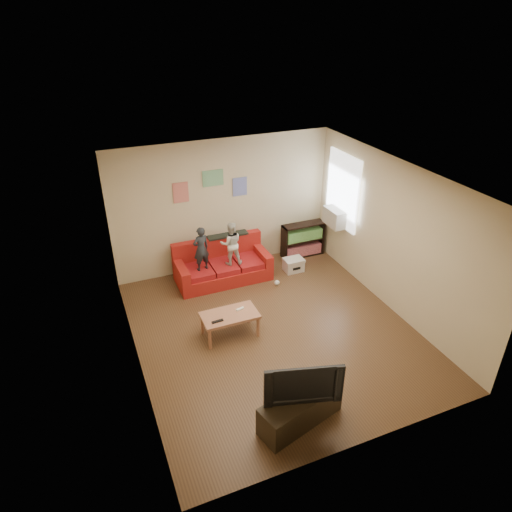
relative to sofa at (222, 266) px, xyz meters
name	(u,v)px	position (x,y,z in m)	size (l,w,h in m)	color
room_shell	(276,262)	(0.25, -1.98, 1.08)	(4.52, 5.02, 2.72)	brown
sofa	(222,266)	(0.00, 0.00, 0.00)	(1.86, 0.85, 0.82)	#A81D17
child_a	(201,249)	(-0.45, -0.16, 0.56)	(0.33, 0.21, 0.89)	#202429
child_b	(231,244)	(0.15, -0.16, 0.56)	(0.43, 0.33, 0.88)	silver
coffee_table	(230,317)	(-0.47, -1.79, 0.08)	(0.93, 0.51, 0.42)	#B07153
remote	(218,321)	(-0.72, -1.91, 0.15)	(0.19, 0.05, 0.02)	black
game_controller	(240,309)	(-0.27, -1.74, 0.16)	(0.14, 0.04, 0.03)	white
bookshelf	(303,241)	(1.95, 0.25, 0.06)	(0.94, 0.28, 0.75)	black
window	(343,190)	(2.47, -0.33, 1.37)	(0.04, 1.08, 1.48)	white
ac_unit	(335,217)	(2.35, -0.33, 0.81)	(0.28, 0.55, 0.35)	#B7B2A3
artwork_left	(181,193)	(-0.60, 0.50, 1.48)	(0.30, 0.01, 0.40)	#D87266
artwork_center	(213,178)	(0.05, 0.50, 1.68)	(0.42, 0.01, 0.32)	#72B27F
artwork_right	(240,187)	(0.60, 0.50, 1.43)	(0.30, 0.01, 0.38)	#727FCC
file_box	(294,265)	(1.46, -0.30, -0.13)	(0.40, 0.31, 0.28)	beige
tv_stand	(300,409)	(-0.23, -3.87, -0.05)	(1.18, 0.39, 0.44)	black
television	(302,380)	(-0.23, -3.87, 0.46)	(1.00, 0.13, 0.58)	black
tissue	(277,283)	(0.91, -0.68, -0.22)	(0.10, 0.10, 0.10)	silver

